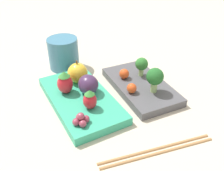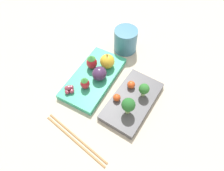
# 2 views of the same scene
# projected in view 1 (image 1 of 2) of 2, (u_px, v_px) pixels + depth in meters

# --- Properties ---
(ground_plane) EXTENTS (4.00, 4.00, 0.00)m
(ground_plane) POSITION_uv_depth(u_px,v_px,m) (113.00, 97.00, 0.56)
(ground_plane) COLOR #BCB29E
(bento_box_savoury) EXTENTS (0.20, 0.11, 0.02)m
(bento_box_savoury) POSITION_uv_depth(u_px,v_px,m) (141.00, 87.00, 0.58)
(bento_box_savoury) COLOR #4C4C51
(bento_box_savoury) RESTS_ON ground_plane
(bento_box_fruit) EXTENTS (0.24, 0.14, 0.02)m
(bento_box_fruit) POSITION_uv_depth(u_px,v_px,m) (81.00, 99.00, 0.54)
(bento_box_fruit) COLOR #33A87F
(bento_box_fruit) RESTS_ON ground_plane
(broccoli_floret_0) EXTENTS (0.03, 0.03, 0.05)m
(broccoli_floret_0) POSITION_uv_depth(u_px,v_px,m) (142.00, 65.00, 0.59)
(broccoli_floret_0) COLOR #93B770
(broccoli_floret_0) RESTS_ON bento_box_savoury
(broccoli_floret_1) EXTENTS (0.04, 0.04, 0.06)m
(broccoli_floret_1) POSITION_uv_depth(u_px,v_px,m) (155.00, 77.00, 0.53)
(broccoli_floret_1) COLOR #93B770
(broccoli_floret_1) RESTS_ON bento_box_savoury
(cherry_tomato_0) EXTENTS (0.02, 0.02, 0.02)m
(cherry_tomato_0) POSITION_uv_depth(u_px,v_px,m) (124.00, 74.00, 0.59)
(cherry_tomato_0) COLOR #DB4C1E
(cherry_tomato_0) RESTS_ON bento_box_savoury
(cherry_tomato_1) EXTENTS (0.02, 0.02, 0.02)m
(cherry_tomato_1) POSITION_uv_depth(u_px,v_px,m) (132.00, 88.00, 0.54)
(cherry_tomato_1) COLOR #DB4C1E
(cherry_tomato_1) RESTS_ON bento_box_savoury
(apple) EXTENTS (0.05, 0.05, 0.05)m
(apple) POSITION_uv_depth(u_px,v_px,m) (78.00, 73.00, 0.57)
(apple) COLOR gold
(apple) RESTS_ON bento_box_fruit
(strawberry_0) EXTENTS (0.03, 0.03, 0.04)m
(strawberry_0) POSITION_uv_depth(u_px,v_px,m) (90.00, 100.00, 0.49)
(strawberry_0) COLOR red
(strawberry_0) RESTS_ON bento_box_fruit
(strawberry_1) EXTENTS (0.03, 0.03, 0.05)m
(strawberry_1) POSITION_uv_depth(u_px,v_px,m) (65.00, 83.00, 0.53)
(strawberry_1) COLOR red
(strawberry_1) RESTS_ON bento_box_fruit
(plum) EXTENTS (0.05, 0.04, 0.04)m
(plum) POSITION_uv_depth(u_px,v_px,m) (88.00, 84.00, 0.53)
(plum) COLOR #42284C
(plum) RESTS_ON bento_box_fruit
(grape_cluster) EXTENTS (0.03, 0.03, 0.02)m
(grape_cluster) POSITION_uv_depth(u_px,v_px,m) (81.00, 120.00, 0.45)
(grape_cluster) COLOR #93384C
(grape_cluster) RESTS_ON bento_box_fruit
(drinking_cup) EXTENTS (0.08, 0.08, 0.08)m
(drinking_cup) POSITION_uv_depth(u_px,v_px,m) (63.00, 53.00, 0.66)
(drinking_cup) COLOR teal
(drinking_cup) RESTS_ON ground_plane
(chopsticks_pair) EXTENTS (0.04, 0.21, 0.01)m
(chopsticks_pair) POSITION_uv_depth(u_px,v_px,m) (158.00, 150.00, 0.43)
(chopsticks_pair) COLOR #A37547
(chopsticks_pair) RESTS_ON ground_plane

